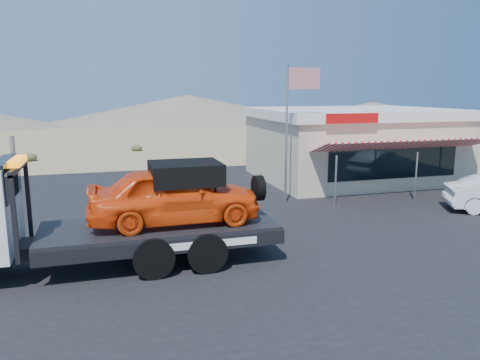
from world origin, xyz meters
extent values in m
plane|color=#977A56|center=(0.00, 0.00, 0.00)|extent=(120.00, 120.00, 0.00)
cube|color=black|center=(2.00, 3.00, 0.01)|extent=(32.00, 24.00, 0.02)
cylinder|color=black|center=(-1.80, -2.24, 0.57)|extent=(1.11, 0.61, 1.11)
cylinder|color=black|center=(-1.80, -0.02, 0.57)|extent=(1.11, 0.61, 1.11)
cylinder|color=black|center=(-0.36, -2.24, 0.57)|extent=(1.11, 0.61, 1.11)
cylinder|color=black|center=(-0.36, -0.02, 0.57)|extent=(1.11, 0.61, 1.11)
cube|color=black|center=(-2.69, -1.13, 0.74)|extent=(9.09, 1.11, 0.33)
cube|color=black|center=(-5.40, -1.13, 2.68)|extent=(0.39, 2.22, 1.00)
cube|color=black|center=(-5.07, -1.13, 1.85)|extent=(0.11, 2.44, 2.22)
cube|color=orange|center=(-5.07, -1.13, 3.12)|extent=(0.28, 1.33, 0.17)
cube|color=black|center=(-1.47, -1.13, 1.05)|extent=(6.65, 2.55, 0.17)
imported|color=#F5430D|center=(-1.03, -1.13, 1.96)|extent=(4.88, 1.96, 1.66)
cube|color=black|center=(-0.69, -1.13, 2.59)|extent=(2.00, 1.66, 0.61)
cube|color=#C3B494|center=(10.50, 9.00, 1.72)|extent=(10.00, 8.00, 3.40)
cube|color=white|center=(10.50, 9.00, 3.67)|extent=(10.40, 8.40, 0.50)
cube|color=red|center=(8.00, 4.74, 3.67)|extent=(2.60, 0.12, 0.45)
cube|color=black|center=(10.50, 4.98, 1.52)|extent=(7.00, 0.06, 1.60)
cube|color=red|center=(10.50, 4.10, 2.47)|extent=(9.00, 1.73, 0.61)
cylinder|color=#99999E|center=(6.50, 3.30, 1.12)|extent=(0.08, 0.08, 2.20)
cylinder|color=#99999E|center=(10.50, 3.30, 1.12)|extent=(0.08, 0.08, 2.20)
cylinder|color=#99999E|center=(4.70, 4.50, 3.02)|extent=(0.10, 0.10, 6.00)
cube|color=#B20C14|center=(5.45, 4.50, 5.42)|extent=(1.50, 0.02, 0.90)
ellipsoid|color=#3C4726|center=(-7.96, 21.36, 0.28)|extent=(1.03, 1.03, 0.56)
ellipsoid|color=#3C4726|center=(-0.26, 24.87, 0.25)|extent=(0.91, 0.91, 0.49)
cone|color=#726B59|center=(10.00, 58.00, 2.10)|extent=(44.00, 44.00, 4.20)
cone|color=#726B59|center=(40.00, 54.00, 1.50)|extent=(32.00, 32.00, 3.00)
camera|label=1|loc=(-2.93, -14.25, 4.94)|focal=35.00mm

